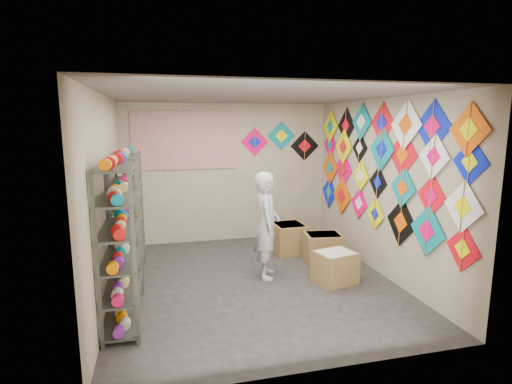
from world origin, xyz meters
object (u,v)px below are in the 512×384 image
object	(u,v)px
carton_a	(335,267)
carton_b	(323,248)
shopkeeper	(267,225)
shelf_rack_back	(128,219)
carton_c	(289,238)
shelf_rack_front	(120,246)

from	to	relation	value
carton_a	carton_b	distance (m)	0.86
shopkeeper	carton_b	xyz separation A→B (m)	(1.09, 0.38, -0.56)
shopkeeper	carton_a	size ratio (longest dim) A/B	2.89
shelf_rack_back	carton_c	world-z (taller)	shelf_rack_back
carton_a	carton_b	world-z (taller)	carton_b
carton_c	carton_a	bearing A→B (deg)	-83.54
carton_c	shopkeeper	bearing A→B (deg)	-126.14
shopkeeper	carton_b	distance (m)	1.28
shelf_rack_back	shopkeeper	bearing A→B (deg)	-8.25
shelf_rack_front	shelf_rack_back	distance (m)	1.30
carton_a	carton_c	size ratio (longest dim) A/B	0.92
shelf_rack_front	carton_c	world-z (taller)	shelf_rack_front
carton_c	shelf_rack_back	bearing A→B (deg)	-166.82
shelf_rack_front	carton_c	bearing A→B (deg)	36.87
shopkeeper	shelf_rack_front	bearing A→B (deg)	130.21
carton_c	carton_b	bearing A→B (deg)	-60.48
carton_b	shopkeeper	bearing A→B (deg)	-153.10
shelf_rack_back	carton_a	size ratio (longest dim) A/B	3.40
shopkeeper	carton_a	xyz separation A→B (m)	(0.92, -0.47, -0.58)
shelf_rack_front	carton_a	xyz separation A→B (m)	(2.93, 0.54, -0.72)
shelf_rack_back	shopkeeper	size ratio (longest dim) A/B	1.17
carton_c	shelf_rack_front	bearing A→B (deg)	-145.08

